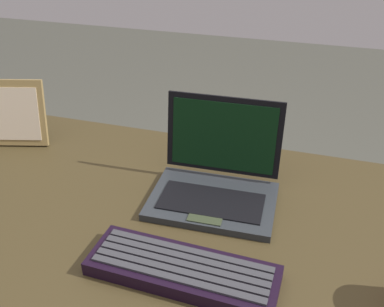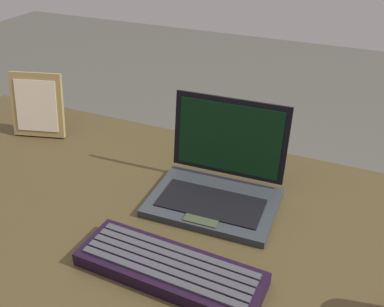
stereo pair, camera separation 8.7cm
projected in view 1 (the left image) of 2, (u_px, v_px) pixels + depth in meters
name	position (u px, v px, depth m)	size (l,w,h in m)	color
desk	(166.00, 244.00, 0.96)	(1.55, 0.69, 0.76)	#3E321B
laptop_front	(216.00, 181.00, 0.95)	(0.28, 0.23, 0.20)	#292E32
external_keyboard	(182.00, 270.00, 0.76)	(0.34, 0.12, 0.03)	black
photo_frame	(18.00, 113.00, 1.13)	(0.15, 0.08, 0.18)	olive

